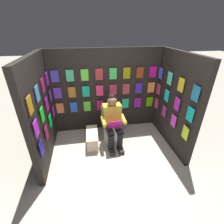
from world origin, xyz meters
TOP-DOWN VIEW (x-y plane):
  - ground_plane at (0.00, 0.00)m, footprint 30.00×30.00m
  - display_wall_back at (0.00, -1.70)m, footprint 2.72×0.14m
  - display_wall_left at (-1.36, -0.83)m, footprint 0.14×1.65m
  - display_wall_right at (1.36, -0.83)m, footprint 0.14×1.65m
  - toilet at (-0.03, -1.18)m, footprint 0.41×0.56m
  - person_reading at (-0.04, -0.95)m, footprint 0.54×0.70m
  - comic_longbox_near at (0.43, -0.99)m, footprint 0.28×0.64m

SIDE VIEW (x-z plane):
  - ground_plane at x=0.00m, z-range 0.00..0.00m
  - comic_longbox_near at x=0.43m, z-range 0.00..0.32m
  - toilet at x=-0.03m, z-range -0.06..0.71m
  - person_reading at x=-0.04m, z-range 0.00..1.20m
  - display_wall_left at x=-1.36m, z-range 0.00..2.04m
  - display_wall_right at x=1.36m, z-range 0.00..2.04m
  - display_wall_back at x=0.00m, z-range 0.00..2.04m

